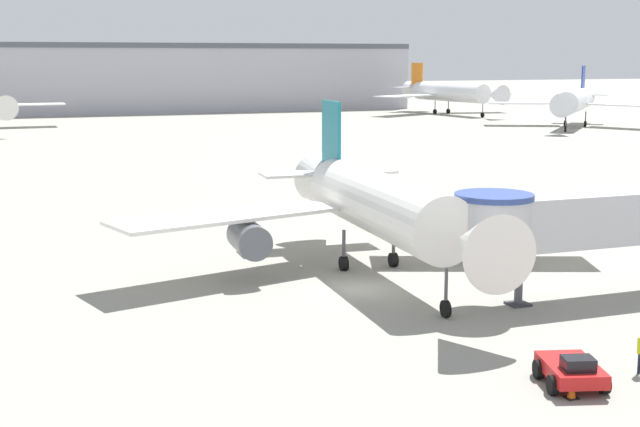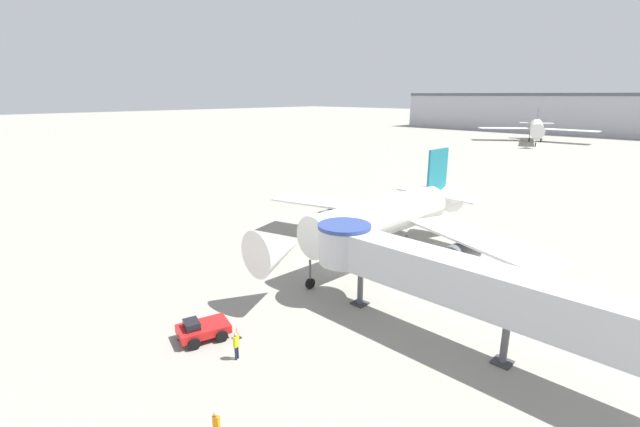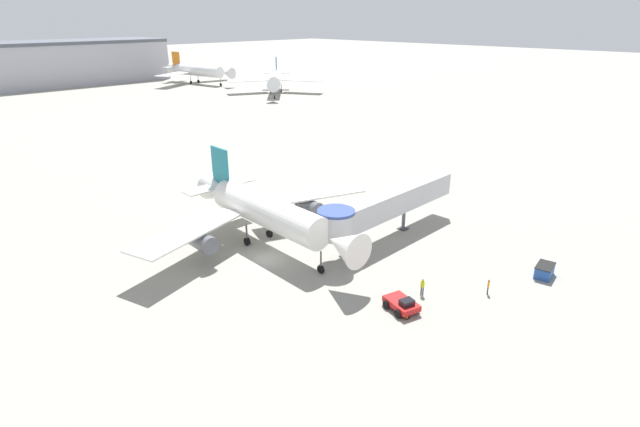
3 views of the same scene
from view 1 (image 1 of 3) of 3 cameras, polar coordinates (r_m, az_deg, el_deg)
name	(u,v)px [view 1 (image 1 of 3)]	position (r m, az deg, el deg)	size (l,w,h in m)	color
ground_plane	(359,289)	(50.90, 2.51, -4.87)	(800.00, 800.00, 0.00)	gray
main_airplane	(378,205)	(53.55, 3.75, 0.52)	(32.38, 27.14, 10.08)	white
jet_bridge	(621,216)	(51.58, 18.68, -0.16)	(23.13, 4.10, 6.11)	#B7B7BC
pushback_tug_red	(572,370)	(37.55, 15.81, -9.62)	(2.99, 3.70, 1.44)	red
traffic_cone_apron_front	(572,389)	(36.41, 15.81, -10.74)	(0.49, 0.49, 0.81)	black
traffic_cone_near_nose	(582,360)	(39.78, 16.42, -9.00)	(0.48, 0.48, 0.79)	black
background_jet_orange_tail	(448,92)	(208.21, 8.20, 7.70)	(36.49, 35.34, 11.65)	white
background_jet_blue_tail	(575,101)	(174.13, 16.00, 6.95)	(27.80, 27.92, 11.34)	silver
terminal_building	(43,78)	(220.77, -17.29, 8.28)	(175.99, 27.23, 16.27)	#A8A8B2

